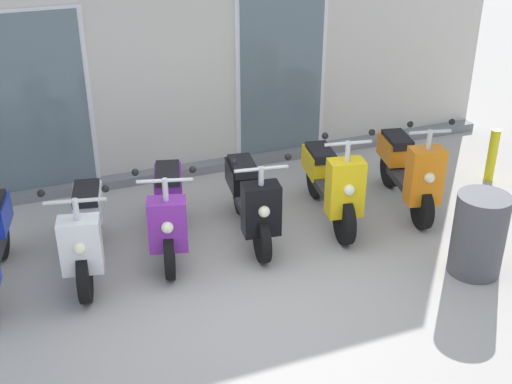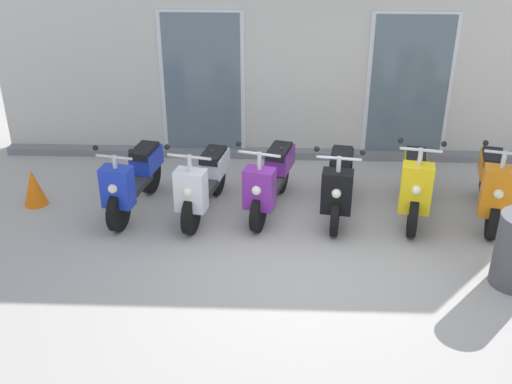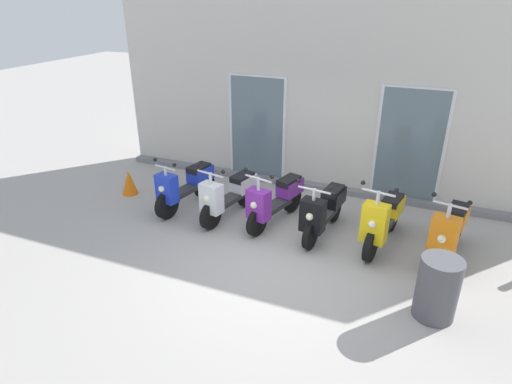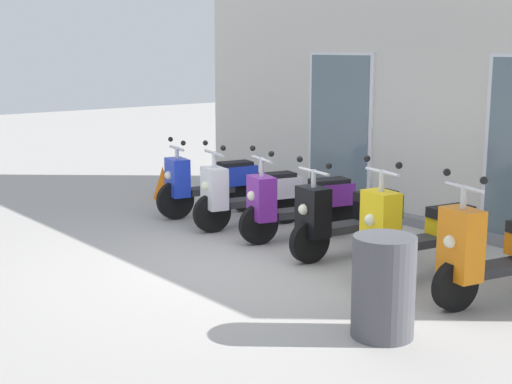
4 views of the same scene
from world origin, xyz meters
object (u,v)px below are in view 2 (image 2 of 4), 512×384
Objects in this scene: scooter_white at (204,182)px; scooter_purple at (271,179)px; scooter_blue at (134,179)px; traffic_cone at (34,187)px; scooter_yellow at (415,182)px; scooter_black at (339,182)px; scooter_orange at (493,185)px.

scooter_white is 1.01× the size of scooter_purple.
scooter_blue is 1.01× the size of scooter_purple.
scooter_purple is at bearing -0.60° from traffic_cone.
scooter_white is 2.77m from scooter_yellow.
scooter_purple is (1.82, 0.06, 0.00)m from scooter_blue.
traffic_cone is at bearing 176.06° from scooter_blue.
scooter_blue is 3.08× the size of traffic_cone.
scooter_white is 1.78m from scooter_black.
scooter_orange reaches higher than traffic_cone.
scooter_white is (0.94, -0.03, -0.01)m from scooter_blue.
scooter_orange is at bearing -1.21° from scooter_black.
scooter_blue is at bearing 179.87° from scooter_black.
scooter_purple reaches higher than scooter_white.
scooter_black is (0.90, -0.07, -0.00)m from scooter_purple.
scooter_blue is 3.71m from scooter_yellow.
scooter_blue is at bearing -179.83° from scooter_yellow.
scooter_purple is 0.90m from scooter_black.
scooter_white is at bearing -173.93° from scooter_purple.
scooter_orange is 2.96× the size of traffic_cone.
scooter_black is at bearing 0.76° from scooter_white.
scooter_purple is at bearing 178.40° from scooter_yellow.
traffic_cone is (-5.12, 0.09, -0.22)m from scooter_yellow.
scooter_purple is 2.89m from scooter_orange.
scooter_yellow is at bearing 0.84° from scooter_white.
scooter_orange is at bearing -3.39° from scooter_yellow.
scooter_yellow reaches higher than scooter_purple.
scooter_orange is at bearing -0.28° from scooter_white.
scooter_blue is 1.44m from traffic_cone.
scooter_yellow is at bearing -1.60° from scooter_purple.
scooter_yellow is 5.13m from traffic_cone.
scooter_purple is at bearing 177.78° from scooter_orange.
scooter_black is 4.14m from traffic_cone.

